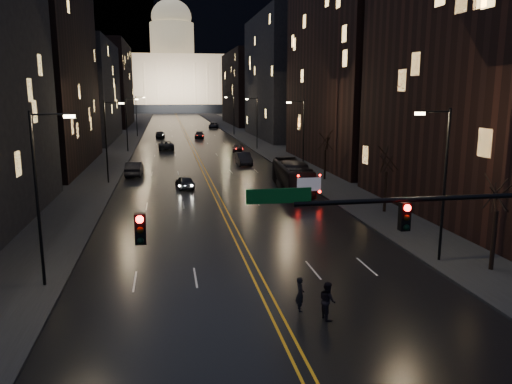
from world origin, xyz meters
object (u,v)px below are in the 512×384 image
oncoming_car_a (185,182)px  oncoming_car_b (134,169)px  pedestrian_b (327,300)px  receding_car_a (244,159)px  pedestrian_a (300,294)px  bus (292,176)px  traffic_signal (466,227)px

oncoming_car_a → oncoming_car_b: (-5.64, 9.33, 0.17)m
oncoming_car_b → pedestrian_b: 42.44m
oncoming_car_a → receding_car_a: bearing=-125.8°
oncoming_car_b → pedestrian_b: pedestrian_b is taller
oncoming_car_b → receding_car_a: (14.28, 6.62, 0.00)m
oncoming_car_a → pedestrian_b: 32.15m
receding_car_a → pedestrian_a: bearing=-96.4°
oncoming_car_a → pedestrian_a: size_ratio=2.48×
bus → oncoming_car_a: bearing=166.7°
bus → pedestrian_a: (-6.60, -27.42, -0.71)m
oncoming_car_a → bus: bearing=155.3°
pedestrian_a → pedestrian_b: bearing=-133.8°
bus → pedestrian_b: 28.99m
oncoming_car_a → receding_car_a: size_ratio=0.77×
oncoming_car_b → pedestrian_a: 41.23m
oncoming_car_a → receding_car_a: receding_car_a is taller
pedestrian_b → receding_car_a: bearing=-11.7°
traffic_signal → receding_car_a: bearing=90.1°
oncoming_car_a → oncoming_car_b: oncoming_car_b is taller
traffic_signal → receding_car_a: (-0.12, 51.70, -4.24)m
pedestrian_b → oncoming_car_b: bearing=7.2°
oncoming_car_a → oncoming_car_b: 10.91m
receding_car_a → pedestrian_b: bearing=-95.1°
bus → oncoming_car_b: bus is taller
bus → pedestrian_a: bearing=-99.4°
traffic_signal → pedestrian_a: bearing=133.4°
traffic_signal → pedestrian_b: traffic_signal is taller
traffic_signal → bus: (1.87, 32.43, -3.58)m
traffic_signal → bus: 32.68m
oncoming_car_a → pedestrian_a: pedestrian_a is taller
oncoming_car_b → traffic_signal: bearing=110.0°
pedestrian_b → bus: bearing=-18.5°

